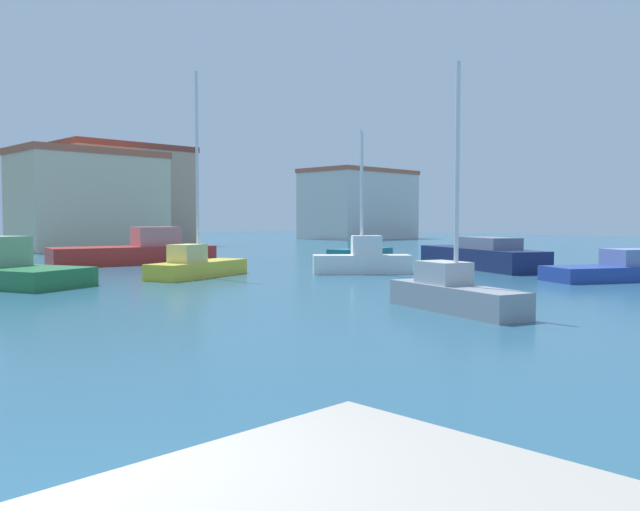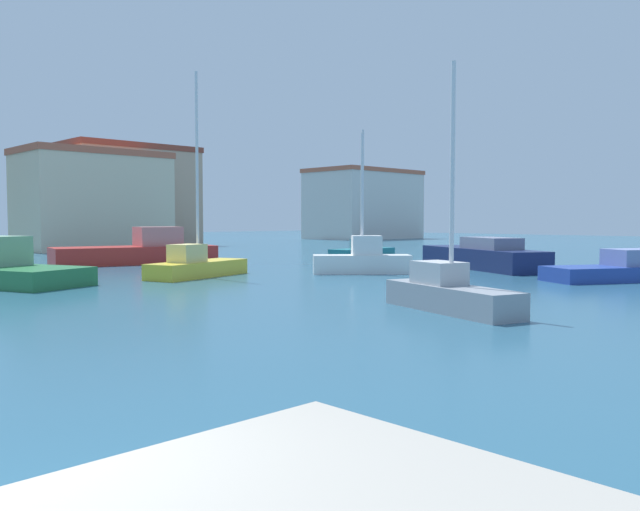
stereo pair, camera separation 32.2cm
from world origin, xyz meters
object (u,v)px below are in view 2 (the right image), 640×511
at_px(sailboat_grey_far_right, 449,291).
at_px(sailboat_teal_inner_mooring, 363,252).
at_px(sailboat_white_mid_harbor, 363,260).
at_px(sailboat_yellow_center_channel, 196,265).
at_px(motorboat_blue_near_pier, 634,269).
at_px(motorboat_navy_distant_east, 482,256).
at_px(motorboat_red_far_left, 139,252).

xyz_separation_m(sailboat_grey_far_right, sailboat_teal_inner_mooring, (13.24, 14.97, 0.03)).
xyz_separation_m(sailboat_grey_far_right, sailboat_white_mid_harbor, (7.11, 9.45, 0.10)).
relative_size(sailboat_white_mid_harbor, sailboat_yellow_center_channel, 0.73).
distance_m(motorboat_blue_near_pier, motorboat_navy_distant_east, 7.55).
bearing_deg(motorboat_navy_distant_east, sailboat_teal_inner_mooring, 92.11).
distance_m(sailboat_grey_far_right, sailboat_teal_inner_mooring, 19.99).
bearing_deg(sailboat_grey_far_right, sailboat_yellow_center_channel, 86.13).
bearing_deg(motorboat_red_far_left, sailboat_white_mid_harbor, -72.95).
distance_m(sailboat_grey_far_right, sailboat_white_mid_harbor, 11.83).
distance_m(sailboat_yellow_center_channel, motorboat_navy_distant_east, 13.87).
distance_m(sailboat_white_mid_harbor, sailboat_yellow_center_channel, 7.22).
relative_size(sailboat_grey_far_right, motorboat_blue_near_pier, 0.89).
bearing_deg(sailboat_yellow_center_channel, sailboat_grey_far_right, -93.87).
xyz_separation_m(sailboat_white_mid_harbor, motorboat_navy_distant_east, (6.41, -2.06, -0.02)).
distance_m(sailboat_grey_far_right, sailboat_yellow_center_channel, 13.14).
height_order(sailboat_teal_inner_mooring, motorboat_red_far_left, sailboat_teal_inner_mooring).
bearing_deg(sailboat_teal_inner_mooring, motorboat_red_far_left, 144.36).
bearing_deg(sailboat_teal_inner_mooring, motorboat_blue_near_pier, -93.13).
height_order(sailboat_white_mid_harbor, sailboat_yellow_center_channel, sailboat_yellow_center_channel).
distance_m(sailboat_teal_inner_mooring, motorboat_red_far_left, 12.34).
height_order(sailboat_white_mid_harbor, motorboat_navy_distant_east, sailboat_white_mid_harbor).
bearing_deg(sailboat_white_mid_harbor, motorboat_navy_distant_east, -17.79).
distance_m(motorboat_blue_near_pier, sailboat_yellow_center_channel, 17.52).
bearing_deg(motorboat_navy_distant_east, sailboat_white_mid_harbor, 162.21).
xyz_separation_m(motorboat_blue_near_pier, sailboat_yellow_center_channel, (-11.53, 13.18, 0.09)).
bearing_deg(motorboat_red_far_left, sailboat_yellow_center_channel, -104.43).
xyz_separation_m(sailboat_yellow_center_channel, motorboat_navy_distant_east, (12.64, -5.71, 0.08)).
relative_size(sailboat_teal_inner_mooring, motorboat_navy_distant_east, 0.88).
bearing_deg(sailboat_grey_far_right, motorboat_blue_near_pier, -0.36).
bearing_deg(motorboat_navy_distant_east, sailboat_yellow_center_channel, 155.67).
distance_m(sailboat_white_mid_harbor, motorboat_navy_distant_east, 6.73).
distance_m(motorboat_blue_near_pier, motorboat_red_far_left, 24.07).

